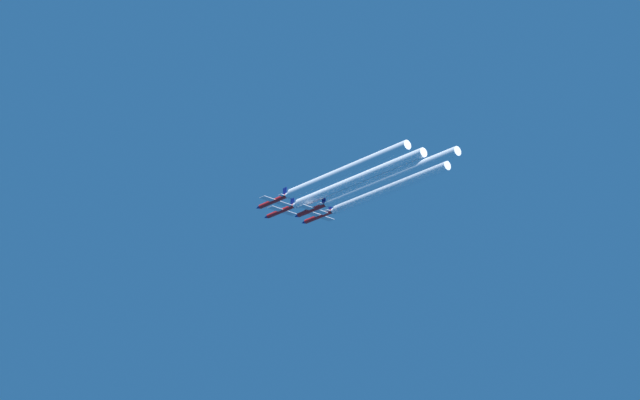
% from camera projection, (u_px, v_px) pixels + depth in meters
% --- Properties ---
extents(jet_lead, '(9.20, 13.39, 3.22)m').
position_uv_depth(jet_lead, '(280.00, 211.00, 414.12)').
color(jet_lead, red).
extents(jet_left_wingman, '(9.20, 13.39, 3.22)m').
position_uv_depth(jet_left_wingman, '(272.00, 202.00, 404.71)').
color(jet_left_wingman, red).
extents(jet_right_wingman, '(9.20, 13.39, 3.22)m').
position_uv_depth(jet_right_wingman, '(318.00, 217.00, 414.28)').
color(jet_right_wingman, red).
extents(jet_slot, '(9.20, 13.39, 3.22)m').
position_uv_depth(jet_slot, '(311.00, 210.00, 405.51)').
color(jet_slot, red).
extents(smoke_trail_lead, '(2.63, 49.94, 2.63)m').
position_uv_depth(smoke_trail_lead, '(356.00, 180.00, 392.93)').
color(smoke_trail_lead, white).
extents(smoke_trail_left_wingman, '(2.63, 46.01, 2.63)m').
position_uv_depth(smoke_trail_left_wingman, '(345.00, 171.00, 384.85)').
color(smoke_trail_left_wingman, white).
extents(smoke_trail_right_wingman, '(2.63, 43.72, 2.63)m').
position_uv_depth(smoke_trail_right_wingman, '(388.00, 189.00, 395.20)').
color(smoke_trail_right_wingman, white).
extents(smoke_trail_slot, '(2.63, 48.73, 2.63)m').
position_uv_depth(smoke_trail_slot, '(389.00, 179.00, 384.72)').
color(smoke_trail_slot, white).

